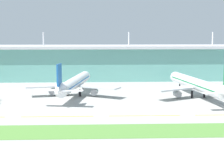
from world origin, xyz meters
TOP-DOWN VIEW (x-y plane):
  - ground_plane at (0.00, 0.00)m, footprint 600.00×600.00m
  - terminal_building at (-0.00, 112.46)m, footprint 288.00×34.00m
  - airliner_near_middle at (-33.06, 47.68)m, footprint 48.18×68.33m
  - airliner_far_middle at (28.33, 39.98)m, footprint 48.38×72.25m
  - taxiway_stripe_mid_west at (-37.00, 0.03)m, footprint 28.00×0.70m
  - taxiway_stripe_centre at (-3.00, 0.03)m, footprint 28.00×0.70m
  - grass_verge at (0.00, -22.42)m, footprint 300.00×18.00m

SIDE VIEW (x-z plane):
  - ground_plane at x=0.00m, z-range 0.00..0.00m
  - taxiway_stripe_mid_west at x=-37.00m, z-range 0.00..0.04m
  - taxiway_stripe_centre at x=-3.00m, z-range 0.00..0.04m
  - grass_verge at x=0.00m, z-range 0.00..0.10m
  - airliner_near_middle at x=-33.06m, z-range -3.00..15.90m
  - airliner_far_middle at x=28.33m, z-range -2.99..15.91m
  - terminal_building at x=0.00m, z-range -4.29..27.77m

